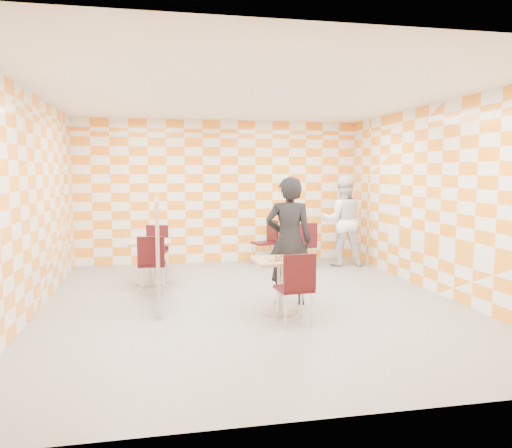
{
  "coord_description": "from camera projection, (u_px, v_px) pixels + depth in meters",
  "views": [
    {
      "loc": [
        -1.36,
        -7.04,
        1.93
      ],
      "look_at": [
        0.1,
        0.2,
        1.15
      ],
      "focal_mm": 35.0,
      "sensor_mm": 36.0,
      "label": 1
    }
  ],
  "objects": [
    {
      "name": "room_shell",
      "position": [
        245.0,
        199.0,
        7.7
      ],
      "size": [
        7.0,
        7.0,
        7.0
      ],
      "color": "#969791",
      "rests_on": "ground"
    },
    {
      "name": "chair_empty_far",
      "position": [
        156.0,
        246.0,
        9.33
      ],
      "size": [
        0.51,
        0.52,
        0.92
      ],
      "color": "#370B0F",
      "rests_on": "ground"
    },
    {
      "name": "main_table",
      "position": [
        280.0,
        277.0,
        6.77
      ],
      "size": [
        0.7,
        0.7,
        0.75
      ],
      "color": "tan",
      "rests_on": "ground"
    },
    {
      "name": "man_dark",
      "position": [
        289.0,
        241.0,
        7.23
      ],
      "size": [
        0.76,
        0.59,
        1.86
      ],
      "primitive_type": "imported",
      "rotation": [
        0.0,
        0.0,
        2.91
      ],
      "color": "black",
      "rests_on": "ground"
    },
    {
      "name": "chair_second_side",
      "position": [
        268.0,
        238.0,
        10.37
      ],
      "size": [
        0.53,
        0.52,
        0.92
      ],
      "color": "#370B0F",
      "rests_on": "ground"
    },
    {
      "name": "partition",
      "position": [
        158.0,
        252.0,
        7.05
      ],
      "size": [
        0.08,
        1.38,
        1.55
      ],
      "color": "white",
      "rests_on": "ground"
    },
    {
      "name": "soda_bottle",
      "position": [
        295.0,
        222.0,
        10.58
      ],
      "size": [
        0.07,
        0.07,
        0.23
      ],
      "color": "black",
      "rests_on": "second_table"
    },
    {
      "name": "chair_empty_near",
      "position": [
        152.0,
        259.0,
        7.88
      ],
      "size": [
        0.45,
        0.46,
        0.92
      ],
      "color": "#370B0F",
      "rests_on": "ground"
    },
    {
      "name": "pizza_on_foil",
      "position": [
        280.0,
        258.0,
        6.72
      ],
      "size": [
        0.4,
        0.4,
        0.04
      ],
      "color": "silver",
      "rests_on": "main_table"
    },
    {
      "name": "second_table",
      "position": [
        291.0,
        239.0,
        10.53
      ],
      "size": [
        0.7,
        0.7,
        0.75
      ],
      "color": "tan",
      "rests_on": "ground"
    },
    {
      "name": "chair_main_front",
      "position": [
        297.0,
        283.0,
        6.21
      ],
      "size": [
        0.45,
        0.46,
        0.92
      ],
      "color": "#370B0F",
      "rests_on": "ground"
    },
    {
      "name": "sport_bottle",
      "position": [
        285.0,
        223.0,
        10.56
      ],
      "size": [
        0.06,
        0.06,
        0.2
      ],
      "color": "white",
      "rests_on": "second_table"
    },
    {
      "name": "chair_second_front",
      "position": [
        305.0,
        242.0,
        9.88
      ],
      "size": [
        0.43,
        0.44,
        0.92
      ],
      "color": "#370B0F",
      "rests_on": "ground"
    },
    {
      "name": "empty_table",
      "position": [
        151.0,
        255.0,
        8.53
      ],
      "size": [
        0.7,
        0.7,
        0.75
      ],
      "color": "tan",
      "rests_on": "ground"
    },
    {
      "name": "man_white",
      "position": [
        343.0,
        221.0,
        10.22
      ],
      "size": [
        1.01,
        0.85,
        1.85
      ],
      "primitive_type": "imported",
      "rotation": [
        0.0,
        0.0,
        2.96
      ],
      "color": "white",
      "rests_on": "ground"
    }
  ]
}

